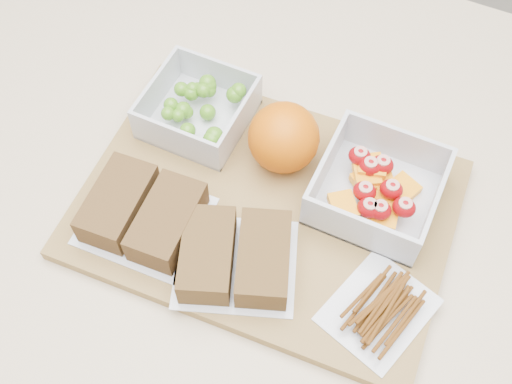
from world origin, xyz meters
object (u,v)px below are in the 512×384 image
Objects in this scene: grape_container at (200,109)px; orange at (284,138)px; fruit_container at (376,189)px; pretzel_bag at (380,306)px; sandwich_bag_left at (143,213)px; cutting_board at (266,209)px; sandwich_bag_center at (236,257)px.

orange is (0.12, -0.01, 0.02)m from grape_container.
grape_container is 0.12m from orange.
fruit_container is 1.00× the size of pretzel_bag.
sandwich_bag_left is at bearing -148.53° from fruit_container.
grape_container is 1.42× the size of orange.
cutting_board is 3.17× the size of pretzel_bag.
orange is at bearing -5.09° from grape_container.
sandwich_bag_center is at bearing -85.73° from orange.
cutting_board is 0.15m from grape_container.
pretzel_bag is (0.29, -0.14, -0.01)m from grape_container.
grape_container reaches higher than cutting_board.
pretzel_bag is at bearing -38.46° from orange.
orange is at bearing 141.54° from pretzel_bag.
sandwich_bag_left is at bearing -86.20° from grape_container.
cutting_board is at bearing 91.16° from sandwich_bag_center.
grape_container is 0.73× the size of sandwich_bag_center.
fruit_container is (0.11, 0.06, 0.03)m from cutting_board.
sandwich_bag_center is 1.23× the size of pretzel_bag.
grape_container reaches higher than sandwich_bag_left.
fruit_container is at bearing 31.47° from sandwich_bag_left.
orange is at bearing 54.02° from sandwich_bag_left.
cutting_board is 3.04× the size of sandwich_bag_left.
pretzel_bag is at bearing -26.90° from grape_container.
grape_container is at bearing 93.80° from sandwich_bag_left.
orange is at bearing 94.82° from cutting_board.
sandwich_bag_left is 0.28m from pretzel_bag.
cutting_board is 3.53× the size of grape_container.
sandwich_bag_left is 0.12m from sandwich_bag_center.
grape_container is 0.90× the size of pretzel_bag.
pretzel_bag is (0.16, 0.02, -0.01)m from sandwich_bag_center.
grape_container is at bearing 174.91° from orange.
cutting_board is 3.16× the size of fruit_container.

